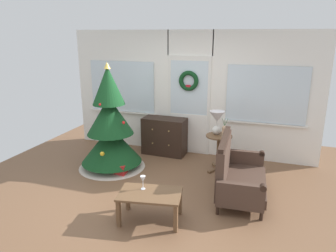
{
  "coord_description": "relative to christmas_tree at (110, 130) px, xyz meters",
  "views": [
    {
      "loc": [
        1.68,
        -4.25,
        2.48
      ],
      "look_at": [
        0.05,
        0.55,
        1.0
      ],
      "focal_mm": 34.12,
      "sensor_mm": 36.0,
      "label": 1
    }
  ],
  "objects": [
    {
      "name": "ground_plane",
      "position": [
        1.17,
        -0.8,
        -0.74
      ],
      "size": [
        6.76,
        6.76,
        0.0
      ],
      "primitive_type": "plane",
      "color": "brown"
    },
    {
      "name": "christmas_tree",
      "position": [
        0.0,
        0.0,
        0.0
      ],
      "size": [
        1.26,
        1.26,
        1.99
      ],
      "color": "#4C331E",
      "rests_on": "ground"
    },
    {
      "name": "coffee_table",
      "position": [
        1.38,
        -1.46,
        -0.39
      ],
      "size": [
        0.92,
        0.66,
        0.41
      ],
      "color": "brown",
      "rests_on": "ground"
    },
    {
      "name": "wine_glass",
      "position": [
        1.25,
        -1.39,
        -0.18
      ],
      "size": [
        0.08,
        0.08,
        0.2
      ],
      "color": "silver",
      "rests_on": "coffee_table"
    },
    {
      "name": "table_lamp",
      "position": [
        1.89,
        0.55,
        0.23
      ],
      "size": [
        0.28,
        0.28,
        0.44
      ],
      "color": "silver",
      "rests_on": "side_table"
    },
    {
      "name": "back_wall_with_door",
      "position": [
        1.17,
        1.28,
        0.55
      ],
      "size": [
        5.2,
        0.19,
        2.55
      ],
      "color": "white",
      "rests_on": "ground"
    },
    {
      "name": "settee_sofa",
      "position": [
        2.38,
        -0.37,
        -0.36
      ],
      "size": [
        0.8,
        1.43,
        0.96
      ],
      "color": "black",
      "rests_on": "ground"
    },
    {
      "name": "flower_vase",
      "position": [
        2.05,
        0.45,
        0.06
      ],
      "size": [
        0.11,
        0.1,
        0.35
      ],
      "color": "tan",
      "rests_on": "side_table"
    },
    {
      "name": "side_table",
      "position": [
        1.95,
        0.51,
        -0.25
      ],
      "size": [
        0.5,
        0.48,
        0.68
      ],
      "color": "brown",
      "rests_on": "ground"
    },
    {
      "name": "gift_box",
      "position": [
        0.32,
        -0.27,
        -0.64
      ],
      "size": [
        0.2,
        0.18,
        0.2
      ],
      "primitive_type": "cube",
      "color": "red",
      "rests_on": "ground"
    },
    {
      "name": "dresser_cabinet",
      "position": [
        0.72,
        0.99,
        -0.35
      ],
      "size": [
        0.91,
        0.47,
        0.78
      ],
      "color": "black",
      "rests_on": "ground"
    }
  ]
}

